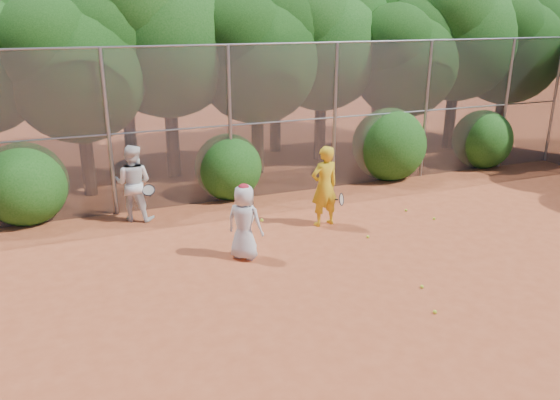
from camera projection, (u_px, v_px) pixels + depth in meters
name	position (u px, v px, depth m)	size (l,w,h in m)	color
ground	(383.00, 294.00, 9.71)	(80.00, 80.00, 0.00)	#A34524
fence_back	(262.00, 121.00, 14.27)	(20.05, 0.09, 4.03)	gray
tree_2	(78.00, 60.00, 13.89)	(3.99, 3.47, 5.47)	black
tree_3	(167.00, 25.00, 15.38)	(4.89, 4.26, 6.70)	black
tree_4	(258.00, 48.00, 15.91)	(4.19, 3.64, 5.73)	black
tree_5	(323.00, 35.00, 17.39)	(4.51, 3.92, 6.17)	black
tree_6	(406.00, 54.00, 17.56)	(3.86, 3.36, 5.29)	black
tree_7	(460.00, 26.00, 18.70)	(4.77, 4.14, 6.53)	black
tree_8	(510.00, 40.00, 19.27)	(4.25, 3.70, 5.82)	black
tree_10	(121.00, 16.00, 16.89)	(5.15, 4.48, 7.06)	black
tree_11	(276.00, 30.00, 18.42)	(4.64, 4.03, 6.35)	black
tree_12	(383.00, 19.00, 20.39)	(5.02, 4.37, 6.88)	black
bush_0	(24.00, 180.00, 12.85)	(2.00, 2.00, 2.00)	#174A12
bush_1	(228.00, 164.00, 14.61)	(1.80, 1.80, 1.80)	#174A12
bush_2	(389.00, 141.00, 16.27)	(2.20, 2.20, 2.20)	#174A12
bush_3	(483.00, 137.00, 17.53)	(1.90, 1.90, 1.90)	#174A12
player_yellow	(324.00, 186.00, 12.57)	(0.86, 0.61, 1.90)	gold
player_teen	(244.00, 222.00, 10.91)	(0.89, 0.88, 1.58)	silver
player_white	(133.00, 183.00, 12.91)	(1.12, 1.03, 1.84)	white
ball_0	(368.00, 237.00, 12.10)	(0.07, 0.07, 0.07)	#C6E529
ball_1	(406.00, 210.00, 13.72)	(0.07, 0.07, 0.07)	#C6E529
ball_2	(435.00, 312.00, 9.08)	(0.07, 0.07, 0.07)	#C6E529
ball_4	(422.00, 287.00, 9.91)	(0.07, 0.07, 0.07)	#C6E529
ball_5	(434.00, 219.00, 13.16)	(0.07, 0.07, 0.07)	#C6E529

